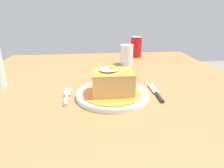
{
  "coord_description": "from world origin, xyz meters",
  "views": [
    {
      "loc": [
        -0.06,
        -0.83,
        1.05
      ],
      "look_at": [
        0.01,
        -0.15,
        0.79
      ],
      "focal_mm": 33.05,
      "sensor_mm": 36.0,
      "label": 1
    }
  ],
  "objects_px": {
    "main_plate": "(113,94)",
    "drinking_glass": "(127,56)",
    "fork": "(67,97)",
    "knife": "(157,94)",
    "soda_can": "(136,47)"
  },
  "relations": [
    {
      "from": "soda_can",
      "to": "drinking_glass",
      "type": "distance_m",
      "value": 0.19
    },
    {
      "from": "main_plate",
      "to": "drinking_glass",
      "type": "xyz_separation_m",
      "value": [
        0.12,
        0.42,
        0.04
      ]
    },
    {
      "from": "drinking_glass",
      "to": "knife",
      "type": "bearing_deg",
      "value": -85.01
    },
    {
      "from": "knife",
      "to": "soda_can",
      "type": "xyz_separation_m",
      "value": [
        0.05,
        0.59,
        0.06
      ]
    },
    {
      "from": "main_plate",
      "to": "fork",
      "type": "bearing_deg",
      "value": -179.36
    },
    {
      "from": "knife",
      "to": "drinking_glass",
      "type": "distance_m",
      "value": 0.43
    },
    {
      "from": "knife",
      "to": "soda_can",
      "type": "height_order",
      "value": "soda_can"
    },
    {
      "from": "main_plate",
      "to": "drinking_glass",
      "type": "height_order",
      "value": "drinking_glass"
    },
    {
      "from": "fork",
      "to": "knife",
      "type": "relative_size",
      "value": 0.85
    },
    {
      "from": "main_plate",
      "to": "fork",
      "type": "distance_m",
      "value": 0.16
    },
    {
      "from": "fork",
      "to": "main_plate",
      "type": "bearing_deg",
      "value": 0.64
    },
    {
      "from": "main_plate",
      "to": "soda_can",
      "type": "bearing_deg",
      "value": 70.39
    },
    {
      "from": "main_plate",
      "to": "soda_can",
      "type": "height_order",
      "value": "soda_can"
    },
    {
      "from": "fork",
      "to": "knife",
      "type": "bearing_deg",
      "value": -1.3
    },
    {
      "from": "main_plate",
      "to": "soda_can",
      "type": "relative_size",
      "value": 2.05
    }
  ]
}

